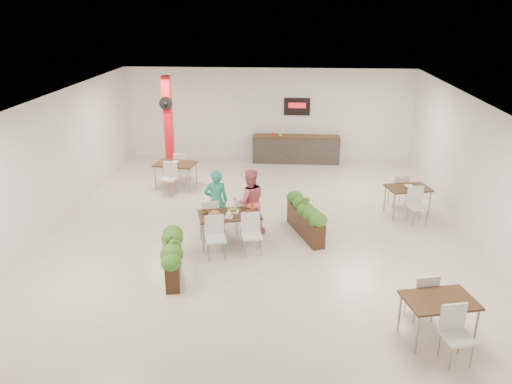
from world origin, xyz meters
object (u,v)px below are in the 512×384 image
side_table_a (176,167)px  service_counter (296,148)px  planter_left (172,252)px  side_table_c (439,306)px  diner_man (216,201)px  planter_right (305,216)px  diner_woman (250,201)px  main_table (229,219)px  side_table_b (408,192)px  red_column (169,127)px

side_table_a → service_counter: bearing=46.1°
planter_left → side_table_c: bearing=-20.6°
side_table_c → side_table_a: bearing=116.6°
diner_man → planter_left: bearing=58.6°
planter_right → side_table_c: (2.06, -3.86, 0.13)m
diner_man → planter_right: (2.14, -0.03, -0.30)m
diner_woman → planter_right: diner_woman is taller
diner_man → diner_woman: diner_woman is taller
service_counter → side_table_a: 4.59m
diner_man → main_table: bearing=105.6°
side_table_b → side_table_c: bearing=-109.9°
planter_right → side_table_c: planter_right is taller
diner_man → side_table_a: (-1.68, 3.09, -0.16)m
service_counter → planter_left: bearing=-107.8°
red_column → planter_left: 6.38m
diner_woman → side_table_b: size_ratio=0.97×
side_table_c → planter_left: bearing=145.9°
main_table → service_counter: bearing=76.6°
main_table → side_table_a: same height
red_column → main_table: red_column is taller
side_table_a → side_table_b: (6.51, -1.67, -0.01)m
red_column → side_table_b: size_ratio=1.91×
red_column → planter_right: (4.18, -4.05, -1.15)m
service_counter → side_table_c: bearing=-77.1°
main_table → planter_left: size_ratio=1.12×
side_table_b → planter_left: bearing=-160.2°
service_counter → side_table_b: size_ratio=1.79×
main_table → side_table_a: bearing=119.0°
diner_man → planter_left: size_ratio=0.94×
diner_woman → planter_right: size_ratio=0.93×
red_column → planter_right: size_ratio=1.85×
side_table_b → diner_man: bearing=-176.7°
service_counter → diner_man: size_ratio=1.90×
red_column → main_table: size_ratio=1.70×
side_table_c → service_counter: bearing=89.4°
service_counter → diner_man: service_counter is taller
side_table_a → side_table_b: same height
red_column → side_table_c: (6.24, -7.91, -1.02)m
service_counter → planter_right: service_counter is taller
main_table → planter_right: planter_right is taller
red_column → side_table_b: red_column is taller
planter_left → side_table_a: (-1.07, 5.17, 0.14)m
red_column → side_table_a: red_column is taller
diner_man → side_table_a: bearing=-76.7°
diner_woman → side_table_a: 3.96m
service_counter → planter_right: size_ratio=1.74×
diner_woman → planter_right: bearing=163.6°
planter_left → main_table: bearing=55.1°
side_table_a → side_table_b: bearing=-5.9°
service_counter → side_table_a: service_counter is taller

